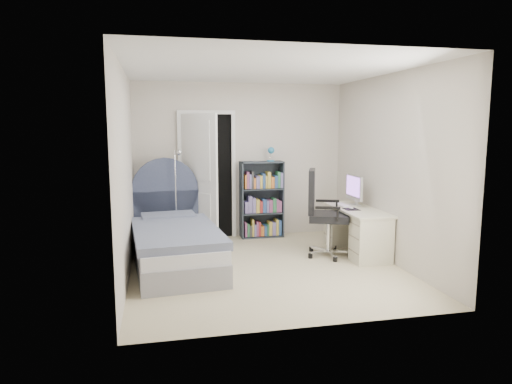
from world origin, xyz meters
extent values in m
cube|color=tan|center=(0.00, 0.00, -0.03)|extent=(3.40, 3.60, 0.05)
cube|color=white|center=(0.00, 0.00, 2.52)|extent=(3.40, 3.60, 0.05)
cube|color=beige|center=(0.00, 1.82, 1.25)|extent=(3.40, 0.05, 2.50)
cube|color=beige|center=(0.00, -1.82, 1.25)|extent=(3.40, 0.05, 2.50)
cube|color=beige|center=(-1.72, 0.00, 1.25)|extent=(0.05, 3.60, 2.50)
cube|color=beige|center=(1.72, 0.00, 1.25)|extent=(0.05, 3.60, 2.50)
cube|color=black|center=(-0.55, 1.80, 1.00)|extent=(0.80, 0.01, 2.00)
cube|color=white|center=(-0.98, 1.77, 1.00)|extent=(0.06, 0.06, 2.00)
cube|color=white|center=(-0.12, 1.77, 1.00)|extent=(0.06, 0.06, 2.00)
cube|color=white|center=(-0.55, 1.77, 2.03)|extent=(0.92, 0.06, 0.06)
cube|color=white|center=(-0.71, 1.45, 1.00)|extent=(0.51, 0.67, 2.00)
cube|color=gray|center=(-1.13, 0.31, 0.14)|extent=(1.18, 2.19, 0.27)
cube|color=silver|center=(-1.13, 0.31, 0.35)|extent=(1.16, 2.14, 0.17)
cube|color=slate|center=(-1.12, 0.21, 0.47)|extent=(1.19, 1.88, 0.11)
cube|color=slate|center=(-1.20, 1.07, 0.50)|extent=(0.79, 0.49, 0.13)
cube|color=#394058|center=(-1.23, 1.41, 0.42)|extent=(1.00, 0.15, 0.84)
cylinder|color=#394058|center=(-1.23, 1.41, 0.84)|extent=(1.00, 0.15, 1.00)
cylinder|color=tan|center=(-1.52, 1.41, 0.26)|extent=(0.04, 0.04, 0.52)
cylinder|color=tan|center=(-1.52, 1.77, 0.26)|extent=(0.04, 0.04, 0.52)
cylinder|color=tan|center=(-1.16, 1.41, 0.26)|extent=(0.04, 0.04, 0.52)
cylinder|color=tan|center=(-1.16, 1.77, 0.26)|extent=(0.04, 0.04, 0.52)
cube|color=tan|center=(-1.34, 1.59, 0.51)|extent=(0.42, 0.42, 0.03)
cube|color=tan|center=(-1.34, 1.59, 0.18)|extent=(0.37, 0.37, 0.02)
cube|color=#B24C33|center=(-1.39, 1.59, 0.54)|extent=(0.17, 0.23, 0.03)
cube|color=#3F598C|center=(-1.39, 1.59, 0.57)|extent=(0.16, 0.22, 0.03)
cube|color=#D8CC7F|center=(-1.39, 1.59, 0.60)|extent=(0.15, 0.21, 0.03)
cylinder|color=silver|center=(-1.07, 1.30, 0.01)|extent=(0.21, 0.21, 0.02)
cylinder|color=silver|center=(-1.07, 1.30, 0.74)|extent=(0.02, 0.02, 1.45)
sphere|color=silver|center=(-1.01, 1.26, 1.43)|extent=(0.08, 0.08, 0.08)
cube|color=#323C45|center=(-0.01, 1.65, 0.62)|extent=(0.02, 0.30, 1.24)
cube|color=#323C45|center=(0.66, 1.65, 0.62)|extent=(0.02, 0.30, 1.24)
cube|color=#323C45|center=(0.32, 1.65, 1.23)|extent=(0.70, 0.30, 0.02)
cube|color=#323C45|center=(0.32, 1.65, 0.01)|extent=(0.70, 0.30, 0.02)
cube|color=#323C45|center=(0.32, 1.80, 0.62)|extent=(0.70, 0.01, 1.24)
cube|color=#323C45|center=(0.32, 1.65, 0.40)|extent=(0.66, 0.28, 0.02)
cube|color=#323C45|center=(0.32, 1.65, 0.80)|extent=(0.66, 0.28, 0.02)
cylinder|color=teal|center=(0.47, 1.65, 1.25)|extent=(0.12, 0.12, 0.02)
cylinder|color=silver|center=(0.47, 1.65, 1.33)|extent=(0.02, 0.02, 0.16)
sphere|color=teal|center=(0.47, 1.62, 1.42)|extent=(0.11, 0.11, 0.11)
cube|color=#994C7F|center=(0.04, 1.63, 0.14)|extent=(0.03, 0.21, 0.23)
cube|color=#337F4C|center=(0.08, 1.63, 0.13)|extent=(0.03, 0.21, 0.20)
cube|color=#3F3F3F|center=(0.12, 1.63, 0.12)|extent=(0.04, 0.21, 0.17)
cube|color=#D8BF4C|center=(0.16, 1.63, 0.17)|extent=(0.03, 0.21, 0.28)
cube|color=#7F72B2|center=(0.20, 1.63, 0.13)|extent=(0.03, 0.21, 0.19)
cube|color=#994C7F|center=(0.23, 1.63, 0.15)|extent=(0.03, 0.21, 0.24)
cube|color=#B23333|center=(0.27, 1.63, 0.15)|extent=(0.03, 0.21, 0.23)
cube|color=orange|center=(0.32, 1.63, 0.11)|extent=(0.05, 0.21, 0.16)
cube|color=#335999|center=(0.37, 1.63, 0.12)|extent=(0.04, 0.21, 0.17)
cube|color=#337F4C|center=(0.41, 1.63, 0.12)|extent=(0.03, 0.21, 0.18)
cube|color=#D8BF4C|center=(0.45, 1.63, 0.14)|extent=(0.05, 0.21, 0.22)
cube|color=#7F72B2|center=(0.51, 1.63, 0.14)|extent=(0.06, 0.21, 0.21)
cube|color=#D8BF4C|center=(0.57, 1.63, 0.16)|extent=(0.04, 0.21, 0.26)
cube|color=#335999|center=(0.61, 1.63, 0.15)|extent=(0.04, 0.21, 0.25)
cube|color=#7F72B2|center=(0.05, 1.63, 0.51)|extent=(0.05, 0.21, 0.18)
cube|color=#7F72B2|center=(0.11, 1.63, 0.55)|extent=(0.06, 0.21, 0.27)
cube|color=#7F72B2|center=(0.18, 1.63, 0.54)|extent=(0.05, 0.21, 0.24)
cube|color=#D8BF4C|center=(0.24, 1.63, 0.53)|extent=(0.06, 0.21, 0.22)
cube|color=#B23333|center=(0.29, 1.63, 0.51)|extent=(0.04, 0.21, 0.19)
cube|color=#335999|center=(0.35, 1.63, 0.52)|extent=(0.06, 0.21, 0.21)
cube|color=#7F72B2|center=(0.40, 1.63, 0.51)|extent=(0.04, 0.21, 0.19)
cube|color=#994C7F|center=(0.46, 1.63, 0.52)|extent=(0.06, 0.21, 0.20)
cube|color=#337F4C|center=(0.52, 1.63, 0.53)|extent=(0.06, 0.21, 0.22)
cube|color=#994C7F|center=(0.57, 1.63, 0.52)|extent=(0.03, 0.21, 0.21)
cube|color=#994C7F|center=(0.61, 1.63, 0.51)|extent=(0.04, 0.21, 0.18)
cube|color=orange|center=(0.04, 1.63, 0.93)|extent=(0.03, 0.21, 0.22)
cube|color=#994C7F|center=(0.08, 1.63, 0.95)|extent=(0.03, 0.21, 0.27)
cube|color=#7F72B2|center=(0.12, 1.63, 0.93)|extent=(0.03, 0.21, 0.23)
cube|color=#3F3F3F|center=(0.15, 1.63, 0.95)|extent=(0.03, 0.21, 0.28)
cube|color=orange|center=(0.19, 1.63, 0.90)|extent=(0.03, 0.21, 0.17)
cube|color=#7F72B2|center=(0.24, 1.63, 0.92)|extent=(0.05, 0.21, 0.20)
cube|color=#D8BF4C|center=(0.29, 1.63, 0.92)|extent=(0.04, 0.21, 0.21)
cube|color=#335999|center=(0.34, 1.63, 0.94)|extent=(0.04, 0.21, 0.24)
cube|color=#D8BF4C|center=(0.38, 1.63, 0.92)|extent=(0.03, 0.21, 0.20)
cube|color=#D8BF4C|center=(0.42, 1.63, 0.95)|extent=(0.05, 0.21, 0.26)
cube|color=orange|center=(0.48, 1.63, 0.91)|extent=(0.05, 0.21, 0.18)
cube|color=#335999|center=(0.54, 1.63, 0.92)|extent=(0.05, 0.21, 0.20)
cube|color=#337F4C|center=(0.59, 1.63, 0.95)|extent=(0.04, 0.21, 0.26)
cube|color=#7F72B2|center=(0.64, 1.63, 0.94)|extent=(0.05, 0.21, 0.24)
cube|color=beige|center=(1.43, 0.41, 0.63)|extent=(0.53, 1.33, 0.03)
cube|color=beige|center=(1.43, -0.06, 0.31)|extent=(0.49, 0.36, 0.62)
cube|color=beige|center=(1.43, 0.88, 0.31)|extent=(0.49, 0.36, 0.62)
cube|color=silver|center=(1.52, 0.67, 0.66)|extent=(0.14, 0.14, 0.01)
cube|color=silver|center=(1.55, 0.67, 0.76)|extent=(0.03, 0.05, 0.20)
cube|color=silver|center=(1.50, 0.67, 0.92)|extent=(0.04, 0.50, 0.36)
cube|color=#A15BDE|center=(1.48, 0.67, 0.93)|extent=(0.00, 0.44, 0.28)
cube|color=white|center=(1.33, 0.67, 0.66)|extent=(0.12, 0.36, 0.02)
cube|color=black|center=(1.33, 0.36, 0.65)|extent=(0.20, 0.23, 0.00)
ellipsoid|color=white|center=(1.33, 0.36, 0.67)|extent=(0.05, 0.09, 0.03)
cube|color=silver|center=(1.13, 0.30, 0.07)|extent=(0.31, 0.15, 0.03)
cylinder|color=black|center=(1.27, 0.25, 0.03)|extent=(0.08, 0.08, 0.07)
cube|color=silver|center=(1.09, 0.48, 0.07)|extent=(0.23, 0.27, 0.03)
cylinder|color=black|center=(1.18, 0.59, 0.03)|extent=(0.08, 0.08, 0.07)
cube|color=silver|center=(0.91, 0.48, 0.07)|extent=(0.21, 0.29, 0.03)
cylinder|color=black|center=(0.83, 0.61, 0.03)|extent=(0.08, 0.08, 0.07)
cube|color=silver|center=(0.85, 0.32, 0.07)|extent=(0.31, 0.13, 0.03)
cylinder|color=black|center=(0.70, 0.28, 0.03)|extent=(0.08, 0.08, 0.07)
cube|color=silver|center=(0.99, 0.21, 0.07)|extent=(0.06, 0.31, 0.03)
cylinder|color=black|center=(0.98, 0.06, 0.03)|extent=(0.08, 0.08, 0.07)
cylinder|color=silver|center=(0.99, 0.36, 0.30)|extent=(0.07, 0.07, 0.47)
cube|color=black|center=(0.99, 0.36, 0.56)|extent=(0.69, 0.69, 0.10)
cube|color=black|center=(0.76, 0.44, 0.91)|extent=(0.25, 0.49, 0.61)
cube|color=black|center=(0.87, 0.10, 0.73)|extent=(0.33, 0.16, 0.03)
cube|color=black|center=(1.08, 0.64, 0.73)|extent=(0.33, 0.16, 0.03)
camera|label=1|loc=(-1.33, -5.54, 1.81)|focal=32.00mm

